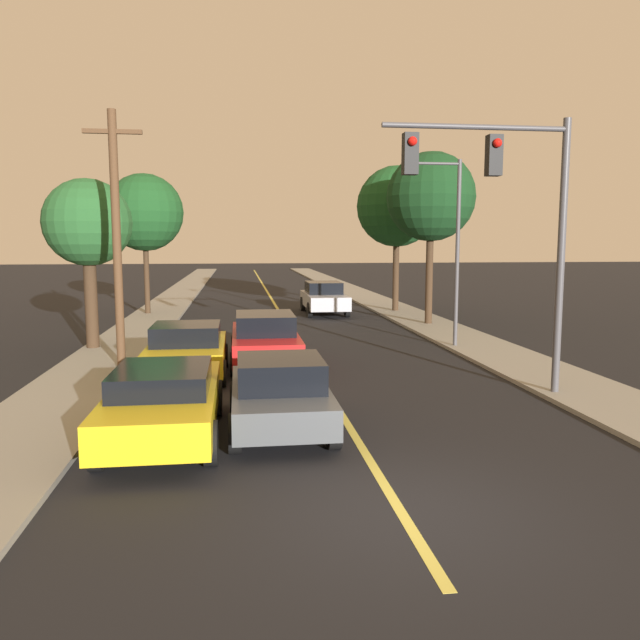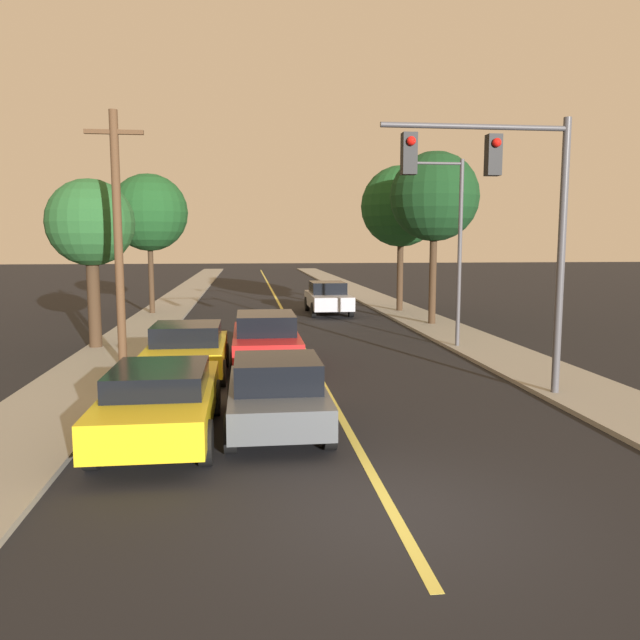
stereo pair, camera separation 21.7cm
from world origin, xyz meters
The scene contains 16 objects.
ground_plane centered at (0.00, 0.00, 0.00)m, with size 200.00×200.00×0.00m, color black.
road_surface centered at (0.00, 36.00, 0.01)m, with size 9.81×80.00×0.01m.
sidewalk_left centered at (-6.16, 36.00, 0.06)m, with size 2.50×80.00×0.12m.
sidewalk_right centered at (6.16, 36.00, 0.06)m, with size 2.50×80.00×0.12m.
car_near_lane_front centered at (-1.37, 3.92, 0.76)m, with size 1.95×4.00×1.46m.
car_near_lane_second centered at (-1.37, 10.52, 0.80)m, with size 2.03×4.98×1.57m.
car_outer_lane_front centered at (-3.53, 3.65, 0.77)m, with size 2.02×4.87×1.40m.
car_outer_lane_second centered at (-3.53, 9.06, 0.77)m, with size 2.12×4.15×1.48m.
car_far_oncoming centered at (2.21, 23.56, 0.85)m, with size 2.06×5.09×1.63m.
traffic_signal_mast centered at (3.94, 5.79, 4.61)m, with size 4.38×0.42×6.32m.
streetlamp_right centered at (4.73, 12.57, 4.23)m, with size 2.04×0.36×6.27m.
utility_pole_left centered at (-5.51, 10.38, 3.86)m, with size 1.60×0.24×7.15m.
tree_left_near centered at (-6.63, 23.95, 5.08)m, with size 3.78×3.78×6.86m.
tree_left_far centered at (-7.03, 13.75, 4.24)m, with size 2.87×2.87×5.62m.
tree_right_near centered at (5.97, 23.60, 5.44)m, with size 4.11×4.11×7.39m.
tree_right_far centered at (6.11, 18.36, 5.55)m, with size 3.80×3.80×7.36m.
Camera 1 is at (-2.15, -7.86, 3.66)m, focal length 35.00 mm.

